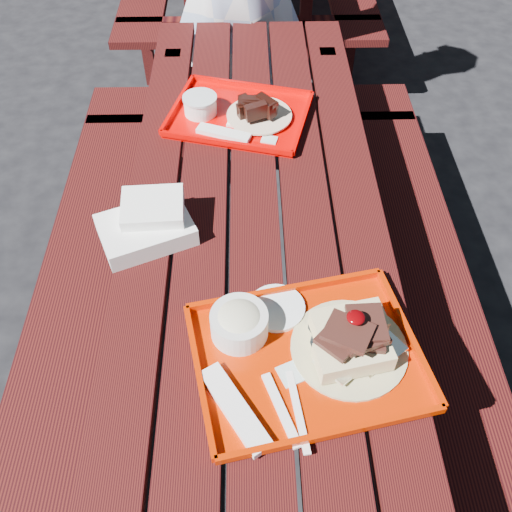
# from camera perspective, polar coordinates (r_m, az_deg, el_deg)

# --- Properties ---
(ground) EXTENTS (60.00, 60.00, 0.00)m
(ground) POSITION_cam_1_polar(r_m,az_deg,el_deg) (2.18, -0.08, -11.27)
(ground) COLOR black
(ground) RESTS_ON ground
(picnic_table_near) EXTENTS (1.41, 2.40, 0.75)m
(picnic_table_near) POSITION_cam_1_polar(r_m,az_deg,el_deg) (1.72, -0.10, -1.93)
(picnic_table_near) COLOR #42100C
(picnic_table_near) RESTS_ON ground
(near_tray) EXTENTS (0.57, 0.49, 0.16)m
(near_tray) POSITION_cam_1_polar(r_m,az_deg,el_deg) (1.31, 4.84, -8.63)
(near_tray) COLOR #BA2100
(near_tray) RESTS_ON picnic_table_near
(far_tray) EXTENTS (0.52, 0.45, 0.08)m
(far_tray) POSITION_cam_1_polar(r_m,az_deg,el_deg) (1.96, -1.96, 14.09)
(far_tray) COLOR #DA0200
(far_tray) RESTS_ON picnic_table_near
(white_cloth) EXTENTS (0.29, 0.26, 0.10)m
(white_cloth) POSITION_cam_1_polar(r_m,az_deg,el_deg) (1.56, -10.76, 3.20)
(white_cloth) COLOR white
(white_cloth) RESTS_ON picnic_table_near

